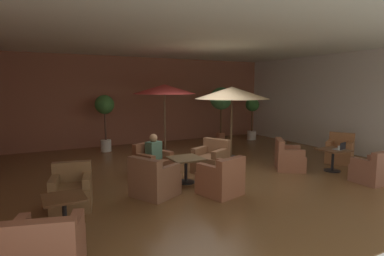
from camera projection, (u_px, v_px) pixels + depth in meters
The scene contains 24 objects.
ground_plane at pixel (200, 171), 8.42m from camera, with size 11.33×9.69×0.02m, color brown.
wall_back_brick at pixel (143, 101), 12.42m from camera, with size 11.33×0.08×3.44m, color #92553F.
wall_right_plain at pixel (341, 103), 10.74m from camera, with size 0.08×9.69×3.44m, color silver.
ceiling_slab at pixel (201, 40), 7.96m from camera, with size 11.33×9.69×0.06m, color silver.
cafe_table_front_left at pixel (333, 155), 8.30m from camera, with size 0.75×0.75×0.60m.
armchair_front_left_north at pixel (374, 171), 7.28m from camera, with size 0.79×0.73×0.80m.
armchair_front_left_east at pixel (340, 152), 9.27m from camera, with size 0.98×0.97×0.88m.
armchair_front_left_south at pixel (288, 158), 8.49m from camera, with size 1.07×1.09×0.84m.
cafe_table_front_right at pixel (186, 164), 7.29m from camera, with size 0.74×0.74×0.60m.
armchair_front_right_north at pixel (154, 181), 6.40m from camera, with size 1.06×1.07×0.85m.
armchair_front_right_east at pixel (221, 180), 6.50m from camera, with size 0.92×0.94×0.83m.
armchair_front_right_south at pixel (211, 160), 8.21m from camera, with size 1.06×1.05×0.87m.
armchair_front_right_west at pixel (153, 163), 8.01m from camera, with size 1.05×1.01×0.81m.
cafe_table_mid_center at pixel (64, 208), 4.70m from camera, with size 0.63×0.63×0.60m.
armchair_mid_center_north at pixel (47, 252), 3.66m from camera, with size 0.97×0.96×0.81m.
armchair_mid_center_east at pixel (72, 192), 5.76m from camera, with size 0.84×0.86×0.83m.
patio_umbrella_tall_red at pixel (232, 93), 9.60m from camera, with size 2.33×2.33×2.28m.
patio_umbrella_center_beige at pixel (164, 90), 10.41m from camera, with size 2.17×2.17×2.36m.
potted_tree_left_corner at pixel (221, 101), 12.31m from camera, with size 0.89×0.89×2.26m.
potted_tree_mid_left at pixel (105, 111), 10.76m from camera, with size 0.67×0.67×2.00m.
potted_tree_mid_right at pixel (252, 111), 13.23m from camera, with size 0.58×0.58×1.81m.
patron_blue_shirt at pixel (154, 148), 7.93m from camera, with size 0.45×0.38×0.67m.
iced_drink_cup at pixel (339, 148), 8.19m from camera, with size 0.08×0.08×0.11m, color white.
open_laptop at pixel (341, 148), 8.22m from camera, with size 0.35×0.29×0.20m.
Camera 1 is at (-3.95, -7.18, 2.25)m, focal length 28.83 mm.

